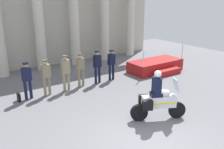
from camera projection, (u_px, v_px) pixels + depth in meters
ground_plane at (148, 145)px, 7.52m from camera, size 28.00×28.00×0.00m
colonnade_backdrop at (34, 2)px, 14.42m from camera, size 17.94×1.48×7.79m
reviewing_stand at (156, 66)px, 14.77m from camera, size 3.34×1.98×1.56m
officer_in_row_0 at (27, 78)px, 10.56m from camera, size 0.40×0.26×1.67m
officer_in_row_1 at (46, 75)px, 10.98m from camera, size 0.40×0.26×1.67m
officer_in_row_2 at (66, 70)px, 11.52m from camera, size 0.40×0.26×1.74m
officer_in_row_3 at (81, 67)px, 12.09m from camera, size 0.40×0.26×1.68m
officer_in_row_4 at (97, 64)px, 12.53m from camera, size 0.40×0.26×1.72m
officer_in_row_5 at (111, 62)px, 13.05m from camera, size 0.40×0.26×1.65m
motorcycle_with_rider at (157, 100)px, 8.82m from camera, size 1.93×1.13×1.90m
briefcase_on_ground at (19, 97)px, 10.58m from camera, size 0.10×0.32×0.36m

